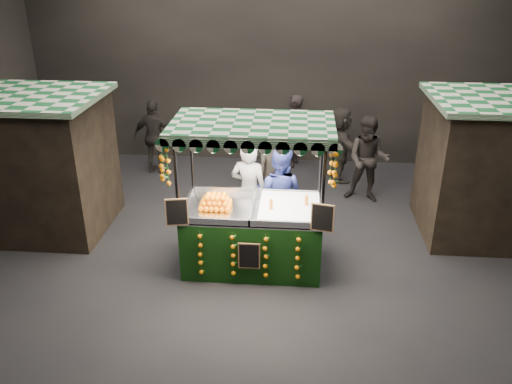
{
  "coord_description": "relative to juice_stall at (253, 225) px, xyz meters",
  "views": [
    {
      "loc": [
        0.62,
        -7.69,
        4.86
      ],
      "look_at": [
        -0.07,
        0.42,
        1.14
      ],
      "focal_mm": 36.82,
      "sensor_mm": 36.0,
      "label": 1
    }
  ],
  "objects": [
    {
      "name": "shopper_1",
      "position": [
        2.16,
        2.82,
        0.14
      ],
      "size": [
        1.04,
        0.9,
        1.85
      ],
      "rotation": [
        0.0,
        0.0,
        -0.25
      ],
      "color": "black",
      "rests_on": "ground"
    },
    {
      "name": "vendor_grey",
      "position": [
        -0.17,
        0.99,
        0.15
      ],
      "size": [
        0.77,
        0.59,
        1.87
      ],
      "rotation": [
        0.0,
        0.0,
        2.91
      ],
      "color": "gray",
      "rests_on": "ground"
    },
    {
      "name": "market_hall",
      "position": [
        0.08,
        0.1,
        2.6
      ],
      "size": [
        12.1,
        10.1,
        5.05
      ],
      "color": "black",
      "rests_on": "ground"
    },
    {
      "name": "shopper_6",
      "position": [
        0.56,
        4.7,
        0.11
      ],
      "size": [
        0.57,
        0.74,
        1.79
      ],
      "rotation": [
        0.0,
        0.0,
        -1.8
      ],
      "color": "black",
      "rests_on": "ground"
    },
    {
      "name": "neighbour_stall_right",
      "position": [
        4.48,
        1.6,
        0.53
      ],
      "size": [
        3.0,
        2.2,
        2.6
      ],
      "color": "black",
      "rests_on": "ground"
    },
    {
      "name": "shopper_0",
      "position": [
        0.21,
        1.9,
        0.13
      ],
      "size": [
        0.8,
        0.74,
        1.83
      ],
      "rotation": [
        0.0,
        0.0,
        0.59
      ],
      "color": "#2B2723",
      "rests_on": "ground"
    },
    {
      "name": "shopper_3",
      "position": [
        0.14,
        3.2,
        0.03
      ],
      "size": [
        0.97,
        1.2,
        1.62
      ],
      "rotation": [
        0.0,
        0.0,
        1.16
      ],
      "color": "#2D2724",
      "rests_on": "ground"
    },
    {
      "name": "ground",
      "position": [
        0.08,
        0.1,
        -0.78
      ],
      "size": [
        12.0,
        12.0,
        0.0
      ],
      "primitive_type": "plane",
      "color": "black",
      "rests_on": "ground"
    },
    {
      "name": "juice_stall",
      "position": [
        0.0,
        0.0,
        0.0
      ],
      "size": [
        2.61,
        1.53,
        2.52
      ],
      "color": "#0C330B",
      "rests_on": "ground"
    },
    {
      "name": "shopper_4",
      "position": [
        -4.42,
        3.37,
        0.07
      ],
      "size": [
        0.92,
        0.68,
        1.71
      ],
      "rotation": [
        0.0,
        0.0,
        3.31
      ],
      "color": "#2D2525",
      "rests_on": "ground"
    },
    {
      "name": "shopper_5",
      "position": [
        1.65,
        3.9,
        0.09
      ],
      "size": [
        1.02,
        1.7,
        1.74
      ],
      "rotation": [
        0.0,
        0.0,
        1.91
      ],
      "color": "#2E2A25",
      "rests_on": "ground"
    },
    {
      "name": "neighbour_stall_left",
      "position": [
        -4.32,
        1.1,
        0.53
      ],
      "size": [
        3.0,
        2.2,
        2.6
      ],
      "color": "black",
      "rests_on": "ground"
    },
    {
      "name": "shopper_2",
      "position": [
        -2.69,
        3.99,
        0.11
      ],
      "size": [
        1.07,
        0.49,
        1.78
      ],
      "rotation": [
        0.0,
        0.0,
        3.09
      ],
      "color": "#292521",
      "rests_on": "ground"
    },
    {
      "name": "vendor_blue",
      "position": [
        0.38,
        0.94,
        0.12
      ],
      "size": [
        1.03,
        0.9,
        1.8
      ],
      "rotation": [
        0.0,
        0.0,
        2.86
      ],
      "color": "navy",
      "rests_on": "ground"
    }
  ]
}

